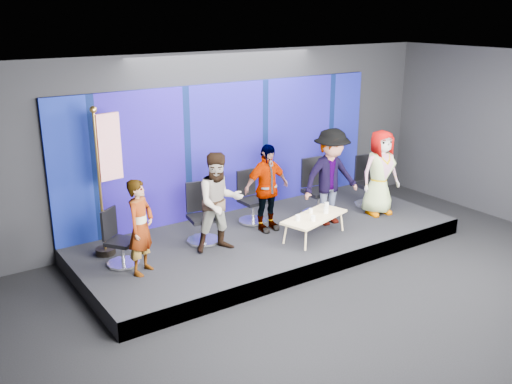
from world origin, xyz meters
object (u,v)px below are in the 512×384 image
at_px(chair_e, 368,189).
at_px(panelist_e, 380,173).
at_px(panelist_a, 141,227).
at_px(coffee_table, 314,218).
at_px(flag_stand, 107,177).
at_px(mug_a, 298,218).
at_px(mug_d, 326,210).
at_px(chair_d, 317,197).
at_px(panelist_d, 331,177).
at_px(mug_e, 327,205).
at_px(panelist_b, 219,202).
at_px(mug_c, 311,211).
at_px(chair_a, 120,247).
at_px(mug_b, 313,218).
at_px(panelist_c, 267,188).
at_px(chair_b, 202,223).
at_px(chair_c, 251,205).

bearing_deg(chair_e, panelist_e, -102.17).
xyz_separation_m(panelist_a, coffee_table, (3.15, -0.38, -0.38)).
relative_size(panelist_e, flag_stand, 0.68).
height_order(mug_a, mug_d, mug_d).
relative_size(chair_d, panelist_d, 0.62).
bearing_deg(mug_e, panelist_b, 173.52).
bearing_deg(panelist_e, mug_c, -168.14).
xyz_separation_m(coffee_table, flag_stand, (-3.27, 1.39, 0.95)).
xyz_separation_m(chair_a, chair_d, (4.14, 0.06, 0.07)).
bearing_deg(panelist_a, mug_b, -47.29).
relative_size(mug_a, flag_stand, 0.04).
bearing_deg(panelist_c, panelist_d, -19.73).
bearing_deg(chair_a, mug_d, -49.63).
bearing_deg(flag_stand, panelist_c, -20.18).
xyz_separation_m(chair_e, mug_c, (-2.02, -0.59, 0.10)).
bearing_deg(panelist_e, panelist_d, -177.96).
bearing_deg(mug_e, chair_a, 170.78).
height_order(mug_c, mug_e, mug_e).
relative_size(chair_d, flag_stand, 0.46).
distance_m(panelist_e, coffee_table, 1.95).
xyz_separation_m(panelist_e, mug_c, (-1.84, -0.11, -0.41)).
relative_size(mug_a, mug_e, 1.01).
distance_m(panelist_b, mug_a, 1.44).
bearing_deg(mug_e, panelist_d, 36.83).
xyz_separation_m(chair_d, flag_stand, (-4.06, 0.50, 0.95)).
bearing_deg(chair_e, chair_d, -178.86).
relative_size(chair_b, panelist_d, 0.57).
distance_m(chair_a, panelist_d, 4.12).
bearing_deg(panelist_a, mug_d, -42.93).
xyz_separation_m(mug_a, mug_c, (0.43, 0.16, -0.01)).
distance_m(panelist_b, mug_e, 2.21).
distance_m(chair_c, chair_e, 2.62).
relative_size(chair_a, panelist_e, 0.55).
distance_m(panelist_a, panelist_d, 3.85).
distance_m(coffee_table, mug_d, 0.28).
height_order(chair_c, flag_stand, flag_stand).
relative_size(mug_c, mug_e, 0.84).
bearing_deg(mug_a, mug_e, 15.12).
height_order(panelist_e, coffee_table, panelist_e).
xyz_separation_m(panelist_b, mug_e, (2.16, -0.25, -0.40)).
xyz_separation_m(mug_c, flag_stand, (-3.31, 1.24, 0.88)).
bearing_deg(chair_b, panelist_e, -1.25).
bearing_deg(chair_a, chair_c, -27.52).
xyz_separation_m(mug_a, mug_d, (0.66, 0.01, 0.00)).
height_order(mug_b, mug_d, mug_d).
distance_m(panelist_a, mug_d, 3.44).
relative_size(panelist_d, mug_a, 18.30).
relative_size(panelist_c, chair_d, 1.43).
xyz_separation_m(chair_c, mug_a, (0.12, -1.30, 0.13)).
xyz_separation_m(coffee_table, mug_e, (0.47, 0.22, 0.08)).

